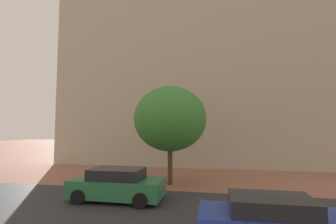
% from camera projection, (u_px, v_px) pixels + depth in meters
% --- Properties ---
extents(ground_plane, '(120.00, 120.00, 0.00)m').
position_uv_depth(ground_plane, '(168.00, 197.00, 11.58)').
color(ground_plane, '#93604C').
extents(street_asphalt_strip, '(120.00, 7.59, 0.00)m').
position_uv_depth(street_asphalt_strip, '(156.00, 216.00, 8.96)').
color(street_asphalt_strip, '#2D2D33').
rests_on(street_asphalt_strip, ground_plane).
extents(landmark_building, '(26.45, 15.25, 35.41)m').
position_uv_depth(landmark_building, '(197.00, 69.00, 28.18)').
color(landmark_building, '#B2A893').
rests_on(landmark_building, ground_plane).
extents(car_green, '(4.31, 2.07, 1.47)m').
position_uv_depth(car_green, '(117.00, 185.00, 11.07)').
color(car_green, '#287042').
rests_on(car_green, ground_plane).
extents(car_blue, '(4.09, 1.95, 1.38)m').
position_uv_depth(car_blue, '(271.00, 222.00, 6.68)').
color(car_blue, '#23389E').
rests_on(car_blue, ground_plane).
extents(tree_curb_far, '(4.42, 4.42, 5.95)m').
position_uv_depth(tree_curb_far, '(170.00, 119.00, 14.47)').
color(tree_curb_far, '#4C3823').
rests_on(tree_curb_far, ground_plane).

